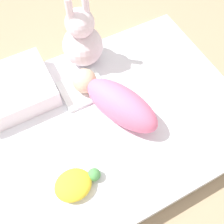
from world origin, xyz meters
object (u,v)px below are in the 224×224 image
bunny_plush (82,40)px  turtle_plush (76,184)px  pillow (13,90)px  swaddled_baby (116,102)px

bunny_plush → turtle_plush: bearing=-117.7°
pillow → bunny_plush: bearing=8.1°
turtle_plush → swaddled_baby: bearing=37.5°
pillow → bunny_plush: size_ratio=0.92×
pillow → bunny_plush: bunny_plush is taller
swaddled_baby → bunny_plush: size_ratio=1.19×
pillow → turtle_plush: size_ratio=1.85×
bunny_plush → turtle_plush: (-0.32, -0.61, -0.11)m
bunny_plush → turtle_plush: 0.69m
bunny_plush → turtle_plush: size_ratio=2.00×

